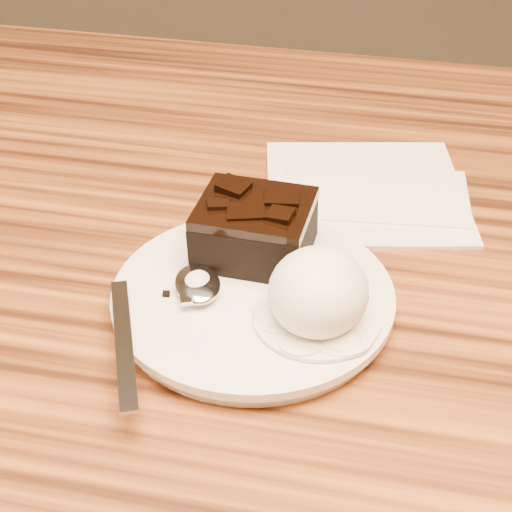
% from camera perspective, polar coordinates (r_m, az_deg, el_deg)
% --- Properties ---
extents(plate, '(0.20, 0.20, 0.02)m').
position_cam_1_polar(plate, '(0.57, -0.21, -3.14)').
color(plate, white).
rests_on(plate, dining_table).
extents(brownie, '(0.08, 0.07, 0.04)m').
position_cam_1_polar(brownie, '(0.59, -0.09, 1.68)').
color(brownie, black).
rests_on(brownie, plate).
extents(ice_cream_scoop, '(0.07, 0.07, 0.06)m').
position_cam_1_polar(ice_cream_scoop, '(0.53, 4.41, -2.54)').
color(ice_cream_scoop, white).
rests_on(ice_cream_scoop, plate).
extents(melt_puddle, '(0.09, 0.09, 0.00)m').
position_cam_1_polar(melt_puddle, '(0.55, 4.30, -4.37)').
color(melt_puddle, white).
rests_on(melt_puddle, plate).
extents(spoon, '(0.10, 0.18, 0.01)m').
position_cam_1_polar(spoon, '(0.57, -4.14, -2.10)').
color(spoon, silver).
rests_on(spoon, plate).
extents(napkin, '(0.20, 0.20, 0.01)m').
position_cam_1_polar(napkin, '(0.71, 7.70, 4.68)').
color(napkin, white).
rests_on(napkin, dining_table).
extents(crumb_a, '(0.01, 0.01, 0.00)m').
position_cam_1_polar(crumb_a, '(0.58, 0.88, -1.38)').
color(crumb_a, black).
rests_on(crumb_a, plate).
extents(crumb_b, '(0.01, 0.01, 0.00)m').
position_cam_1_polar(crumb_b, '(0.57, -6.34, -2.68)').
color(crumb_b, black).
rests_on(crumb_b, plate).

